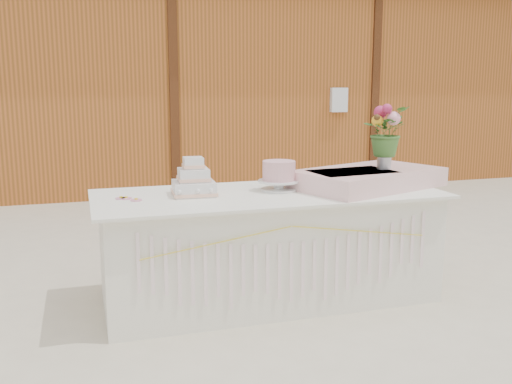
{
  "coord_description": "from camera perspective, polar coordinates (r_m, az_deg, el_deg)",
  "views": [
    {
      "loc": [
        -1.24,
        -3.69,
        1.5
      ],
      "look_at": [
        0.0,
        0.3,
        0.72
      ],
      "focal_mm": 40.0,
      "sensor_mm": 36.0,
      "label": 1
    }
  ],
  "objects": [
    {
      "name": "loose_flowers",
      "position": [
        3.78,
        -12.93,
        -0.69
      ],
      "size": [
        0.24,
        0.39,
        0.02
      ],
      "primitive_type": null,
      "rotation": [
        0.0,
        0.0,
        -0.28
      ],
      "color": "pink",
      "rests_on": "cake_table"
    },
    {
      "name": "flower_vase",
      "position": [
        4.25,
        12.69,
        3.22
      ],
      "size": [
        0.1,
        0.1,
        0.14
      ],
      "primitive_type": "cylinder",
      "color": "silver",
      "rests_on": "satin_runner"
    },
    {
      "name": "satin_runner",
      "position": [
        4.23,
        11.15,
        1.35
      ],
      "size": [
        1.21,
        0.95,
        0.13
      ],
      "primitive_type": "cube",
      "rotation": [
        0.0,
        0.0,
        0.35
      ],
      "color": "beige",
      "rests_on": "cake_table"
    },
    {
      "name": "ground",
      "position": [
        4.17,
        1.24,
        -10.5
      ],
      "size": [
        80.0,
        80.0,
        0.0
      ],
      "primitive_type": "plane",
      "color": "beige",
      "rests_on": "ground"
    },
    {
      "name": "wedding_cake",
      "position": [
        3.88,
        -6.25,
        0.98
      ],
      "size": [
        0.31,
        0.31,
        0.26
      ],
      "rotation": [
        0.0,
        0.0,
        -0.06
      ],
      "color": "silver",
      "rests_on": "cake_table"
    },
    {
      "name": "pink_cake_stand",
      "position": [
        4.01,
        2.3,
        1.8
      ],
      "size": [
        0.29,
        0.29,
        0.21
      ],
      "color": "white",
      "rests_on": "cake_table"
    },
    {
      "name": "barn",
      "position": [
        9.76,
        -10.23,
        11.43
      ],
      "size": [
        12.6,
        4.6,
        3.3
      ],
      "color": "#AB5623",
      "rests_on": "ground"
    },
    {
      "name": "bouquet",
      "position": [
        4.23,
        12.83,
        6.59
      ],
      "size": [
        0.43,
        0.42,
        0.36
      ],
      "primitive_type": "imported",
      "rotation": [
        0.0,
        0.0,
        0.63
      ],
      "color": "#3E6D2B",
      "rests_on": "flower_vase"
    },
    {
      "name": "cake_table",
      "position": [
        4.04,
        1.29,
        -5.4
      ],
      "size": [
        2.4,
        1.0,
        0.77
      ],
      "color": "white",
      "rests_on": "ground"
    }
  ]
}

